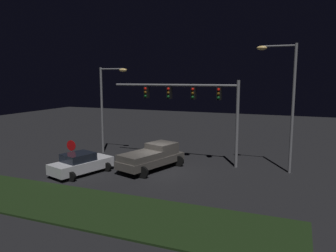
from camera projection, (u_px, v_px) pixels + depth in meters
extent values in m
plane|color=black|center=(156.00, 170.00, 23.88)|extent=(80.00, 80.00, 0.00)
cube|color=black|center=(94.00, 208.00, 16.75)|extent=(20.61, 4.54, 0.10)
cube|color=#514C47|center=(151.00, 160.00, 23.93)|extent=(3.57, 5.75, 0.55)
cube|color=#514C47|center=(162.00, 148.00, 24.73)|extent=(2.34, 2.37, 0.85)
cube|color=black|center=(162.00, 147.00, 24.71)|extent=(2.14, 1.99, 0.51)
cube|color=#514C47|center=(141.00, 156.00, 23.04)|extent=(2.76, 3.47, 0.45)
cylinder|color=black|center=(158.00, 157.00, 26.10)|extent=(0.80, 0.22, 0.80)
cylinder|color=black|center=(179.00, 161.00, 24.79)|extent=(0.80, 0.22, 0.80)
cylinder|color=black|center=(122.00, 167.00, 23.15)|extent=(0.80, 0.22, 0.80)
cylinder|color=black|center=(143.00, 172.00, 21.84)|extent=(0.80, 0.22, 0.80)
cube|color=silver|center=(82.00, 165.00, 22.84)|extent=(3.01, 4.73, 0.70)
cube|color=black|center=(78.00, 157.00, 22.55)|extent=(2.12, 2.38, 0.55)
cylinder|color=black|center=(91.00, 163.00, 24.60)|extent=(0.64, 0.22, 0.64)
cylinder|color=black|center=(107.00, 167.00, 23.45)|extent=(0.64, 0.22, 0.64)
cylinder|color=black|center=(55.00, 172.00, 22.31)|extent=(0.64, 0.22, 0.64)
cylinder|color=black|center=(71.00, 177.00, 21.16)|extent=(0.64, 0.22, 0.64)
cylinder|color=slate|center=(237.00, 124.00, 24.12)|extent=(0.24, 0.24, 6.50)
cylinder|color=slate|center=(173.00, 85.00, 25.60)|extent=(10.20, 0.18, 0.18)
cube|color=black|center=(219.00, 94.00, 24.31)|extent=(0.32, 0.44, 0.95)
sphere|color=red|center=(219.00, 90.00, 24.06)|extent=(0.22, 0.22, 0.22)
sphere|color=#59380A|center=(218.00, 94.00, 24.10)|extent=(0.22, 0.22, 0.22)
sphere|color=#0C4719|center=(218.00, 98.00, 24.15)|extent=(0.22, 0.22, 0.22)
cube|color=black|center=(194.00, 93.00, 25.06)|extent=(0.32, 0.44, 0.95)
sphere|color=red|center=(193.00, 89.00, 24.80)|extent=(0.22, 0.22, 0.22)
sphere|color=#59380A|center=(193.00, 93.00, 24.85)|extent=(0.22, 0.22, 0.22)
sphere|color=#0C4719|center=(193.00, 97.00, 24.89)|extent=(0.22, 0.22, 0.22)
cube|color=black|center=(169.00, 93.00, 25.80)|extent=(0.32, 0.44, 0.95)
sphere|color=red|center=(168.00, 89.00, 25.55)|extent=(0.22, 0.22, 0.22)
sphere|color=#59380A|center=(168.00, 93.00, 25.59)|extent=(0.22, 0.22, 0.22)
sphere|color=#0C4719|center=(168.00, 97.00, 25.63)|extent=(0.22, 0.22, 0.22)
cube|color=black|center=(147.00, 92.00, 26.54)|extent=(0.32, 0.44, 0.95)
sphere|color=red|center=(145.00, 89.00, 26.29)|extent=(0.22, 0.22, 0.22)
sphere|color=#59380A|center=(145.00, 92.00, 26.33)|extent=(0.22, 0.22, 0.22)
sphere|color=#0C4719|center=(145.00, 96.00, 26.38)|extent=(0.22, 0.22, 0.22)
cylinder|color=slate|center=(102.00, 111.00, 28.89)|extent=(0.20, 0.20, 7.56)
cylinder|color=slate|center=(112.00, 69.00, 27.94)|extent=(2.21, 0.12, 0.12)
ellipsoid|color=#F9CC72|center=(123.00, 70.00, 27.55)|extent=(0.70, 0.44, 0.30)
cylinder|color=slate|center=(293.00, 110.00, 22.47)|extent=(0.20, 0.20, 8.97)
cylinder|color=slate|center=(279.00, 46.00, 22.24)|extent=(2.23, 0.12, 0.12)
ellipsoid|color=#F9CC72|center=(262.00, 48.00, 22.67)|extent=(0.70, 0.44, 0.30)
cylinder|color=slate|center=(72.00, 156.00, 23.59)|extent=(0.07, 0.07, 2.20)
cylinder|color=#B20C0F|center=(71.00, 145.00, 23.45)|extent=(0.76, 0.03, 0.76)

